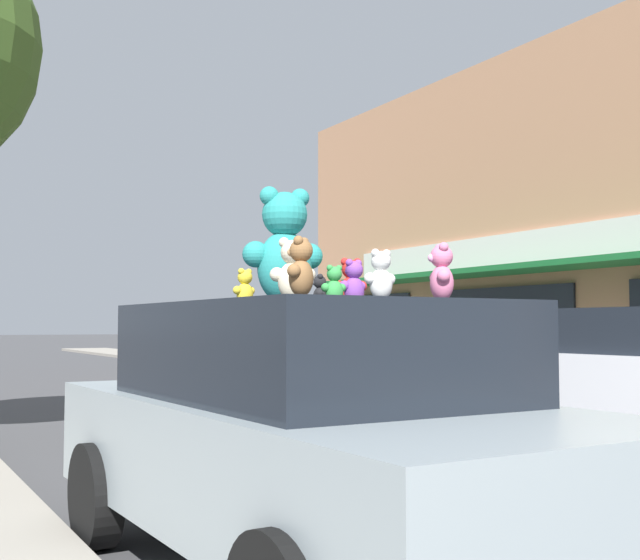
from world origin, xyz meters
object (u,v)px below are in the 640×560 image
Objects in this scene: teddy_bear_giant at (284,248)px; teddy_bear_cream at (293,270)px; teddy_bear_black at (320,291)px; teddy_bear_green at (334,285)px; plush_art_car at (311,433)px; teddy_bear_purple at (354,283)px; teddy_bear_brown at (301,268)px; teddy_bear_pink at (441,273)px; teddy_bear_yellow at (245,288)px; parked_car_far_right at (358,356)px; teddy_bear_white at (381,276)px; teddy_bear_red at (351,283)px.

teddy_bear_giant is 0.54m from teddy_bear_cream.
teddy_bear_black is 1.05× the size of teddy_bear_green.
plush_art_car is 0.93m from teddy_bear_green.
teddy_bear_purple is at bearing -119.78° from teddy_bear_cream.
plush_art_car is 15.29× the size of teddy_bear_brown.
teddy_bear_pink is 1.13× the size of teddy_bear_brown.
plush_art_car is at bearing 118.62° from teddy_bear_giant.
teddy_bear_yellow reaches higher than parked_car_far_right.
teddy_bear_white is (-0.45, -0.99, -0.02)m from teddy_bear_purple.
teddy_bear_giant is 1.22m from teddy_bear_brown.
plush_art_car is at bearing 15.99° from teddy_bear_purple.
teddy_bear_pink is at bearing 171.85° from teddy_bear_cream.
teddy_bear_cream reaches higher than teddy_bear_purple.
teddy_bear_brown is (-1.04, -1.20, -0.01)m from teddy_bear_purple.
parked_car_far_right is (6.17, 10.68, -0.93)m from teddy_bear_pink.
parked_car_far_right is (6.61, 9.97, 0.00)m from plush_art_car.
teddy_bear_white is at bearing 103.95° from teddy_bear_giant.
teddy_bear_green is 11.78m from parked_car_far_right.
teddy_bear_red is (0.14, 1.18, 0.00)m from teddy_bear_pink.
teddy_bear_pink is 0.97× the size of teddy_bear_red.
teddy_bear_pink is at bearing 72.04° from teddy_bear_purple.
teddy_bear_red is at bearing -150.54° from teddy_bear_giant.
teddy_bear_giant is (-0.08, 0.20, 1.13)m from plush_art_car.
teddy_bear_brown reaches higher than teddy_bear_green.
teddy_bear_purple is 1.24× the size of teddy_bear_green.
parked_car_far_right is (6.63, 9.06, -0.90)m from teddy_bear_yellow.
teddy_bear_pink is 0.84m from teddy_bear_green.
teddy_bear_giant is at bearing -124.37° from parked_car_far_right.
teddy_bear_brown is at bearing -9.03° from teddy_bear_black.
teddy_bear_brown is at bearing 52.95° from teddy_bear_yellow.
teddy_bear_cream is (-0.24, -1.19, 0.04)m from teddy_bear_yellow.
plush_art_car is 1.02m from teddy_bear_cream.
teddy_bear_giant is at bearing -18.96° from teddy_bear_green.
parked_car_far_right is at bearing -147.15° from teddy_bear_yellow.
teddy_bear_giant is 2.18× the size of teddy_bear_red.
teddy_bear_red is (0.58, 0.48, 0.94)m from plush_art_car.
teddy_bear_red is at bearing -171.78° from teddy_bear_brown.
teddy_bear_yellow is at bearing -75.89° from teddy_bear_green.
teddy_bear_green is 0.86× the size of teddy_bear_brown.
teddy_bear_brown is at bearing -122.94° from plush_art_car.
teddy_bear_cream is 12.38m from parked_car_far_right.
teddy_bear_giant reaches higher than teddy_bear_pink.
teddy_bear_green is at bearing 57.57° from teddy_bear_red.
teddy_bear_cream reaches higher than teddy_bear_green.
teddy_bear_yellow is 1.62m from teddy_bear_white.
teddy_bear_giant is 2.73× the size of teddy_bear_yellow.
teddy_bear_green is at bearing 170.80° from teddy_bear_giant.
teddy_bear_brown is (-0.59, -0.21, 0.01)m from teddy_bear_white.
teddy_bear_purple reaches higher than teddy_bear_white.
teddy_bear_yellow is 0.82× the size of teddy_bear_pink.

